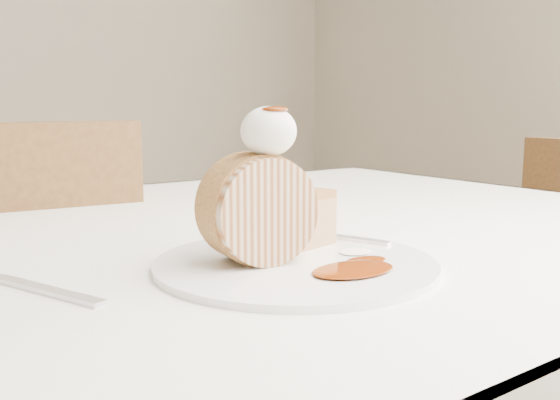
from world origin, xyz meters
TOP-DOWN VIEW (x-y plane):
  - table at (0.00, 0.20)m, footprint 1.40×0.90m
  - chair_far at (-0.10, 0.60)m, footprint 0.46×0.46m
  - plate at (0.04, 0.01)m, footprint 0.31×0.31m
  - roulade_slice at (0.01, 0.03)m, footprint 0.10×0.06m
  - cake_chunk at (0.08, 0.06)m, footprint 0.07×0.06m
  - whipped_cream at (0.02, 0.02)m, footprint 0.05×0.05m
  - caramel_drizzle at (0.02, 0.02)m, footprint 0.02×0.02m
  - caramel_pool at (0.05, -0.05)m, footprint 0.09×0.07m
  - fork at (0.13, 0.06)m, footprint 0.07×0.15m
  - spoon at (-0.17, 0.07)m, footprint 0.08×0.16m

SIDE VIEW (x-z plane):
  - chair_far at x=-0.10m, z-range 0.06..0.93m
  - table at x=0.00m, z-range 0.29..1.04m
  - spoon at x=-0.17m, z-range 0.75..0.75m
  - plate at x=0.04m, z-range 0.75..0.76m
  - fork at x=0.13m, z-range 0.76..0.76m
  - caramel_pool at x=0.05m, z-range 0.76..0.76m
  - cake_chunk at x=0.08m, z-range 0.76..0.80m
  - roulade_slice at x=0.01m, z-range 0.76..0.85m
  - whipped_cream at x=0.02m, z-range 0.85..0.90m
  - caramel_drizzle at x=0.02m, z-range 0.90..0.90m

